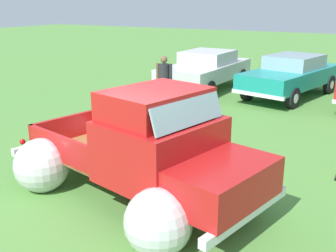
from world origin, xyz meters
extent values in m
plane|color=#548C3D|center=(0.00, 0.00, 0.00)|extent=(80.00, 80.00, 0.00)
cylinder|color=black|center=(1.61, 0.52, 0.38)|extent=(0.79, 0.39, 0.76)
cylinder|color=silver|center=(1.61, 0.52, 0.38)|extent=(0.39, 0.31, 0.34)
cylinder|color=black|center=(1.21, -1.18, 0.38)|extent=(0.79, 0.39, 0.76)
cylinder|color=silver|center=(1.21, -1.18, 0.38)|extent=(0.39, 0.31, 0.34)
cylinder|color=black|center=(-1.12, 1.16, 0.38)|extent=(0.79, 0.39, 0.76)
cylinder|color=silver|center=(-1.12, 1.16, 0.38)|extent=(0.39, 0.31, 0.34)
cylinder|color=black|center=(-1.51, -0.54, 0.38)|extent=(0.79, 0.39, 0.76)
cylinder|color=silver|center=(-1.51, -0.54, 0.38)|extent=(0.39, 0.31, 0.34)
sphere|color=silver|center=(-1.10, 1.20, 0.44)|extent=(1.15, 1.15, 0.96)
sphere|color=silver|center=(-1.52, -0.59, 0.44)|extent=(1.15, 1.15, 0.96)
cube|color=olive|center=(-0.92, 0.22, 0.54)|extent=(2.35, 1.97, 0.04)
cube|color=red|center=(-0.76, 0.93, 0.77)|extent=(2.01, 0.55, 0.50)
cube|color=red|center=(-1.09, -0.49, 0.77)|extent=(2.01, 0.55, 0.50)
cube|color=red|center=(0.03, -0.01, 0.77)|extent=(0.43, 1.52, 0.50)
cube|color=red|center=(-1.88, 0.44, 0.77)|extent=(0.43, 1.52, 0.50)
cube|color=red|center=(0.63, -0.15, 0.99)|extent=(1.80, 1.99, 0.95)
cube|color=red|center=(0.54, -0.13, 1.70)|extent=(1.47, 1.76, 0.45)
cube|color=#8CADB7|center=(1.16, -0.27, 1.68)|extent=(0.48, 1.46, 0.38)
cube|color=red|center=(1.66, -0.39, 0.80)|extent=(1.59, 1.86, 0.55)
sphere|color=silver|center=(1.62, 0.54, 0.42)|extent=(1.11, 1.11, 0.92)
sphere|color=silver|center=(1.21, -1.21, 0.42)|extent=(1.11, 1.11, 0.92)
cube|color=silver|center=(-2.18, 0.51, 0.46)|extent=(0.57, 1.96, 0.14)
cube|color=silver|center=(2.18, -0.51, 0.46)|extent=(0.57, 1.96, 0.14)
sphere|color=red|center=(-1.96, 1.27, 0.64)|extent=(0.13, 0.13, 0.11)
sphere|color=red|center=(-2.32, -0.27, 0.64)|extent=(0.13, 0.13, 0.11)
cylinder|color=black|center=(-1.67, 7.05, 0.33)|extent=(0.23, 0.67, 0.66)
cylinder|color=silver|center=(-1.67, 7.05, 0.33)|extent=(0.22, 0.31, 0.30)
cylinder|color=black|center=(-3.38, 7.12, 0.33)|extent=(0.23, 0.67, 0.66)
cylinder|color=silver|center=(-3.38, 7.12, 0.33)|extent=(0.22, 0.31, 0.30)
cylinder|color=black|center=(-1.55, 9.90, 0.33)|extent=(0.23, 0.67, 0.66)
cylinder|color=silver|center=(-1.55, 9.90, 0.33)|extent=(0.22, 0.31, 0.30)
cylinder|color=black|center=(-3.27, 9.97, 0.33)|extent=(0.23, 0.67, 0.66)
cylinder|color=silver|center=(-3.27, 9.97, 0.33)|extent=(0.22, 0.31, 0.30)
cube|color=silver|center=(-2.47, 8.51, 0.71)|extent=(2.02, 4.52, 0.55)
cube|color=silver|center=(-2.46, 8.69, 1.21)|extent=(1.67, 1.93, 0.45)
cube|color=silver|center=(-2.38, 10.69, 0.45)|extent=(1.90, 0.18, 0.12)
cube|color=silver|center=(-2.56, 6.33, 0.45)|extent=(1.90, 0.18, 0.12)
cylinder|color=black|center=(1.05, 7.27, 0.33)|extent=(0.34, 0.69, 0.66)
cylinder|color=silver|center=(1.05, 7.27, 0.33)|extent=(0.27, 0.34, 0.30)
cylinder|color=black|center=(-0.52, 7.63, 0.33)|extent=(0.34, 0.69, 0.66)
cylinder|color=silver|center=(-0.52, 7.63, 0.33)|extent=(0.27, 0.34, 0.30)
cylinder|color=black|center=(1.70, 10.07, 0.33)|extent=(0.34, 0.69, 0.66)
cylinder|color=silver|center=(1.70, 10.07, 0.33)|extent=(0.27, 0.34, 0.30)
cylinder|color=black|center=(0.13, 10.43, 0.33)|extent=(0.34, 0.69, 0.66)
cylinder|color=silver|center=(0.13, 10.43, 0.33)|extent=(0.27, 0.34, 0.30)
cube|color=teal|center=(0.59, 8.85, 0.71)|extent=(2.70, 4.77, 0.55)
cube|color=#8CADB7|center=(0.63, 9.02, 1.21)|extent=(1.88, 2.17, 0.45)
cube|color=silver|center=(1.08, 11.00, 0.45)|extent=(1.77, 0.50, 0.12)
cube|color=silver|center=(0.09, 6.70, 0.45)|extent=(1.77, 0.50, 0.12)
cylinder|color=black|center=(-2.36, 5.37, 0.39)|extent=(0.16, 0.16, 0.79)
cylinder|color=black|center=(-2.53, 5.35, 0.39)|extent=(0.16, 0.16, 0.79)
cylinder|color=#26262B|center=(-2.44, 5.36, 1.08)|extent=(0.37, 0.37, 0.59)
cylinder|color=#26262B|center=(-2.22, 5.38, 1.11)|extent=(0.10, 0.10, 0.56)
cylinder|color=brown|center=(-2.66, 5.34, 1.11)|extent=(0.10, 0.10, 0.56)
sphere|color=brown|center=(-2.44, 5.36, 1.51)|extent=(0.23, 0.23, 0.21)
camera|label=1|loc=(3.61, -5.26, 3.19)|focal=43.41mm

